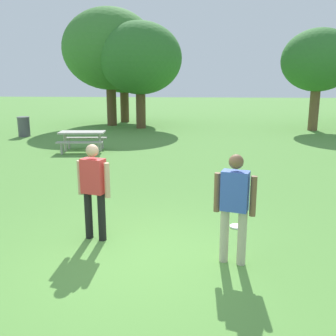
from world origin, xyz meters
name	(u,v)px	position (x,y,z in m)	size (l,w,h in m)	color
ground_plane	(138,260)	(0.00, 0.00, 0.00)	(120.00, 120.00, 0.00)	#568E3D
person_thrower	(94,186)	(-0.85, 0.70, 0.94)	(0.59, 0.32, 1.64)	black
person_catcher	(234,202)	(1.41, 0.05, 0.94)	(0.59, 0.32, 1.64)	#B7AD93
frisbee	(236,226)	(1.60, 1.46, 0.01)	(0.25, 0.25, 0.03)	white
picnic_table_near	(82,137)	(-3.65, 8.73, 0.56)	(1.85, 1.60, 0.77)	#B2ADA3
trash_can_further_along	(24,127)	(-7.77, 12.39, 0.48)	(0.59, 0.59, 0.96)	#515156
tree_tall_left	(110,50)	(-4.62, 17.52, 4.46)	(5.52, 5.52, 6.83)	brown
tree_broad_center	(123,60)	(-4.23, 19.50, 4.00)	(4.97, 4.97, 6.13)	brown
tree_far_right	(140,59)	(-2.63, 16.32, 3.87)	(4.67, 4.67, 5.88)	brown
tree_slender_mid	(318,61)	(6.97, 16.17, 3.70)	(3.86, 3.86, 5.38)	brown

